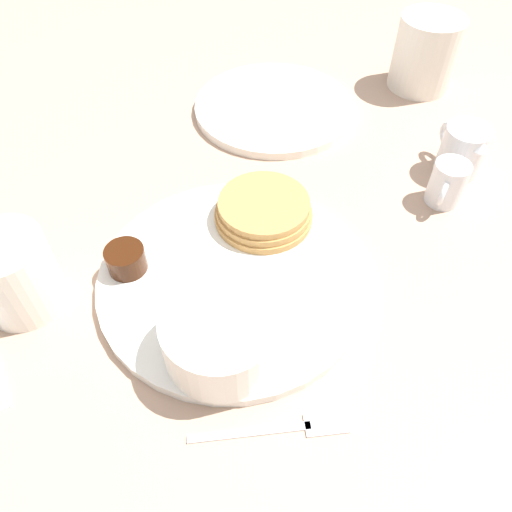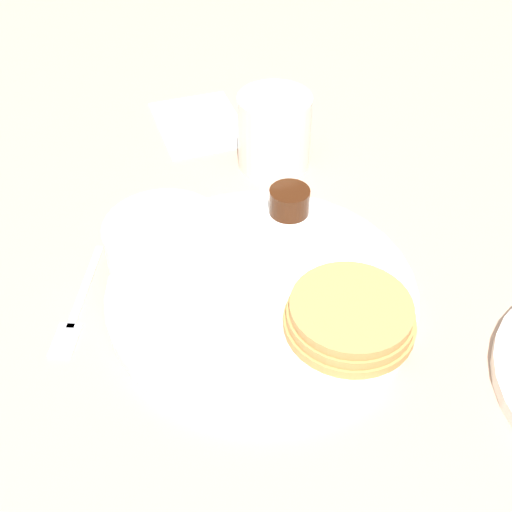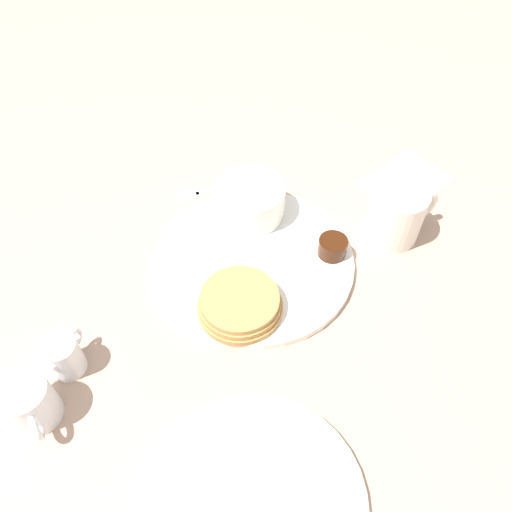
{
  "view_description": "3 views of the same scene",
  "coord_description": "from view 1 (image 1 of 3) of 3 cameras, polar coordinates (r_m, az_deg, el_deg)",
  "views": [
    {
      "loc": [
        -0.19,
        -0.26,
        0.42
      ],
      "look_at": [
        0.02,
        -0.02,
        0.05
      ],
      "focal_mm": 35.0,
      "sensor_mm": 36.0,
      "label": 1
    },
    {
      "loc": [
        0.35,
        -0.2,
        0.43
      ],
      "look_at": [
        -0.0,
        -0.01,
        0.05
      ],
      "focal_mm": 45.0,
      "sensor_mm": 36.0,
      "label": 2
    },
    {
      "loc": [
        0.34,
        0.29,
        0.56
      ],
      "look_at": [
        0.01,
        0.01,
        0.03
      ],
      "focal_mm": 35.0,
      "sensor_mm": 36.0,
      "label": 3
    }
  ],
  "objects": [
    {
      "name": "ground_plane",
      "position": [
        0.53,
        -2.66,
        -2.84
      ],
      "size": [
        4.0,
        4.0,
        0.0
      ],
      "primitive_type": "plane",
      "color": "tan"
    },
    {
      "name": "syrup_cup",
      "position": [
        0.53,
        -14.63,
        -0.37
      ],
      "size": [
        0.04,
        0.04,
        0.03
      ],
      "color": "#38190A",
      "rests_on": "plate"
    },
    {
      "name": "pancake_stack",
      "position": [
        0.56,
        0.88,
        5.26
      ],
      "size": [
        0.11,
        0.11,
        0.03
      ],
      "color": "#B78447",
      "rests_on": "plate"
    },
    {
      "name": "plate",
      "position": [
        0.52,
        -2.69,
        -2.44
      ],
      "size": [
        0.28,
        0.28,
        0.01
      ],
      "color": "white",
      "rests_on": "ground_plane"
    },
    {
      "name": "second_mug",
      "position": [
        0.84,
        18.95,
        21.15
      ],
      "size": [
        0.13,
        0.09,
        0.1
      ],
      "color": "silver",
      "rests_on": "ground_plane"
    },
    {
      "name": "far_plate",
      "position": [
        0.76,
        2.07,
        16.63
      ],
      "size": [
        0.23,
        0.23,
        0.01
      ],
      "color": "white",
      "rests_on": "ground_plane"
    },
    {
      "name": "creamer_pitcher_far",
      "position": [
        0.68,
        22.48,
        11.14
      ],
      "size": [
        0.05,
        0.08,
        0.07
      ],
      "color": "white",
      "rests_on": "ground_plane"
    },
    {
      "name": "creamer_pitcher_near",
      "position": [
        0.63,
        21.02,
        7.79
      ],
      "size": [
        0.06,
        0.04,
        0.06
      ],
      "color": "white",
      "rests_on": "ground_plane"
    },
    {
      "name": "butter_ramekin",
      "position": [
        0.45,
        -6.32,
        -11.09
      ],
      "size": [
        0.05,
        0.05,
        0.04
      ],
      "color": "white",
      "rests_on": "plate"
    },
    {
      "name": "coffee_mug",
      "position": [
        0.53,
        -26.24,
        -1.91
      ],
      "size": [
        0.11,
        0.08,
        0.08
      ],
      "color": "silver",
      "rests_on": "ground_plane"
    },
    {
      "name": "fork",
      "position": [
        0.45,
        3.72,
        -18.96
      ],
      "size": [
        0.12,
        0.09,
        0.0
      ],
      "color": "silver",
      "rests_on": "ground_plane"
    },
    {
      "name": "bowl",
      "position": [
        0.45,
        -4.09,
        -8.93
      ],
      "size": [
        0.11,
        0.11,
        0.05
      ],
      "color": "white",
      "rests_on": "plate"
    }
  ]
}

